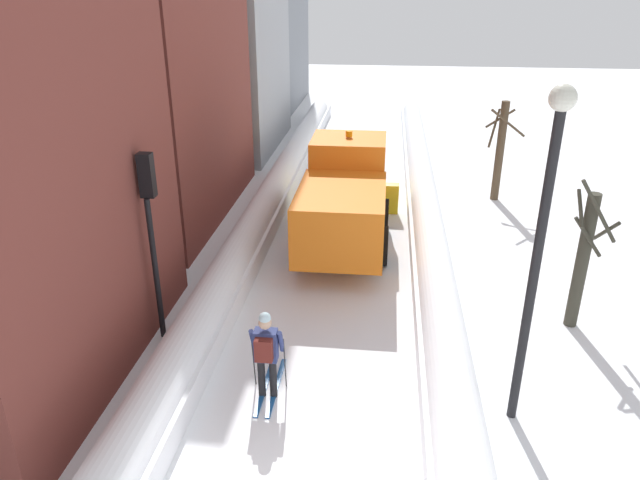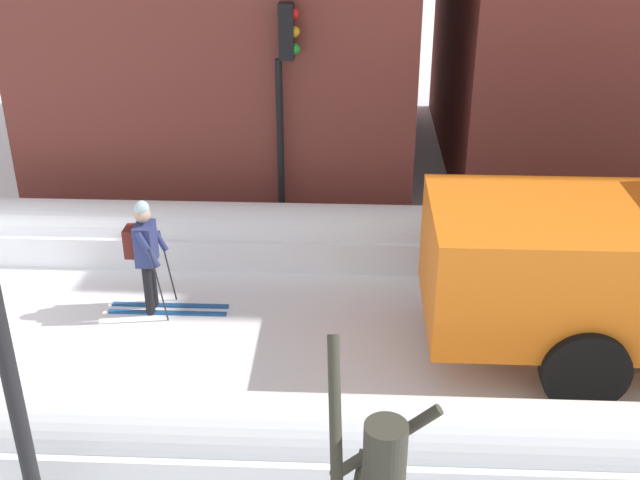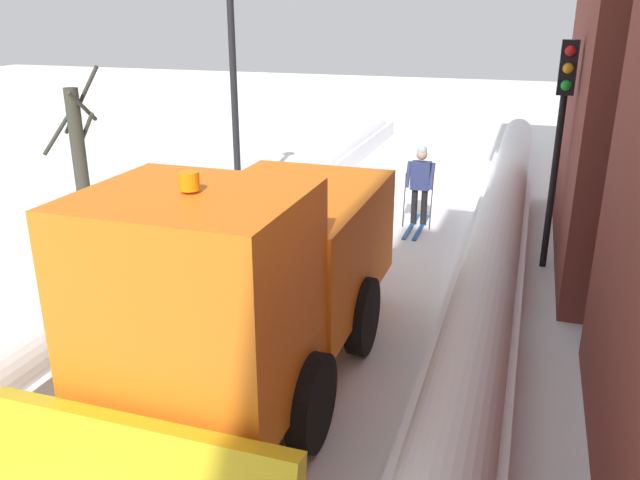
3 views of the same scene
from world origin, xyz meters
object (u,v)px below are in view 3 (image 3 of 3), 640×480
plow_truck (252,274)px  bare_tree_near (80,162)px  traffic_light_pole (562,113)px  skier (421,181)px  street_lamp (232,52)px

plow_truck → bare_tree_near: 6.66m
traffic_light_pole → bare_tree_near: (9.05, 1.38, -1.21)m
skier → bare_tree_near: bearing=27.0°
skier → bare_tree_near: (6.37, 3.25, 0.69)m
plow_truck → bare_tree_near: bearing=-34.9°
plow_truck → traffic_light_pole: traffic_light_pole is taller
traffic_light_pole → bare_tree_near: traffic_light_pole is taller
plow_truck → traffic_light_pole: (-3.59, -5.19, 1.42)m
street_lamp → bare_tree_near: 4.29m
skier → traffic_light_pole: traffic_light_pole is taller
skier → traffic_light_pole: 3.78m
plow_truck → bare_tree_near: size_ratio=1.68×
skier → street_lamp: size_ratio=0.31×
plow_truck → skier: (-0.91, -7.05, -0.48)m
skier → street_lamp: 5.20m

